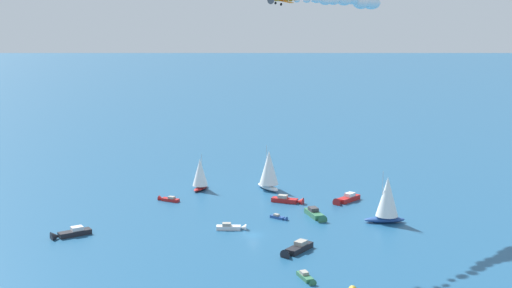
# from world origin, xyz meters

# --- Properties ---
(ground_plane) EXTENTS (2000.00, 2000.00, 0.00)m
(ground_plane) POSITION_xyz_m (0.00, 0.00, 0.00)
(ground_plane) COLOR #1E517A
(motorboat_near_centre) EXTENTS (7.85, 3.06, 2.22)m
(motorboat_near_centre) POSITION_xyz_m (4.69, -5.24, 0.60)
(motorboat_near_centre) COLOR white
(motorboat_near_centre) RESTS_ON ground_plane
(motorboat_far_stbd) EXTENTS (4.57, 4.59, 1.49)m
(motorboat_far_stbd) POSITION_xyz_m (-8.66, -12.98, 0.40)
(motorboat_far_stbd) COLOR #23478C
(motorboat_far_stbd) RESTS_ON ground_plane
(motorboat_inshore) EXTENTS (9.66, 8.90, 3.04)m
(motorboat_inshore) POSITION_xyz_m (-30.54, -27.33, 0.82)
(motorboat_inshore) COLOR #B21E1E
(motorboat_inshore) RESTS_ON ground_plane
(motorboat_offshore) EXTENTS (4.44, 10.63, 3.00)m
(motorboat_offshore) POSITION_xyz_m (-18.63, -12.92, 0.81)
(motorboat_offshore) COLOR #33704C
(motorboat_offshore) RESTS_ON ground_plane
(motorboat_trailing) EXTENTS (9.99, 6.66, 2.87)m
(motorboat_trailing) POSITION_xyz_m (45.26, -4.48, 0.77)
(motorboat_trailing) COLOR black
(motorboat_trailing) RESTS_ON ground_plane
(sailboat_ahead) EXTENTS (10.97, 6.41, 13.87)m
(sailboat_ahead) POSITION_xyz_m (-36.19, -6.46, 6.33)
(sailboat_ahead) COLOR #23478C
(sailboat_ahead) RESTS_ON ground_plane
(motorboat_mid_cluster) EXTENTS (6.56, 5.04, 1.94)m
(motorboat_mid_cluster) POSITION_xyz_m (21.32, -34.82, 0.52)
(motorboat_mid_cluster) COLOR #B21E1E
(motorboat_mid_cluster) RESTS_ON ground_plane
(sailboat_outer_ring_b) EXTENTS (6.59, 8.92, 11.33)m
(sailboat_outer_ring_b) POSITION_xyz_m (11.23, -46.48, 5.17)
(sailboat_outer_ring_b) COLOR #B21E1E
(sailboat_outer_ring_b) RESTS_ON ground_plane
(motorboat_outer_ring_c) EXTENTS (9.52, 6.56, 2.75)m
(motorboat_outer_ring_c) POSITION_xyz_m (-13.86, -28.61, 0.74)
(motorboat_outer_ring_c) COLOR #B21E1E
(motorboat_outer_ring_c) RESTS_ON ground_plane
(motorboat_outer_ring_d) EXTENTS (3.15, 6.79, 1.91)m
(motorboat_outer_ring_d) POSITION_xyz_m (-7.58, 30.49, 0.51)
(motorboat_outer_ring_d) COLOR #33704C
(motorboat_outer_ring_d) RESTS_ON ground_plane
(motorboat_outer_ring_e) EXTENTS (8.89, 9.24, 2.96)m
(motorboat_outer_ring_e) POSITION_xyz_m (-8.34, 13.72, 0.80)
(motorboat_outer_ring_e) COLOR black
(motorboat_outer_ring_e) RESTS_ON ground_plane
(sailboat_outer_ring_f) EXTENTS (7.92, 11.19, 14.05)m
(sailboat_outer_ring_f) POSITION_xyz_m (-10.10, -44.31, 6.41)
(sailboat_outer_ring_f) COLOR white
(sailboat_outer_ring_f) RESTS_ON ground_plane
(smoke_trail_lead) EXTENTS (26.80, 20.36, 4.32)m
(smoke_trail_lead) POSITION_xyz_m (-26.15, -7.68, 57.24)
(smoke_trail_lead) COLOR white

